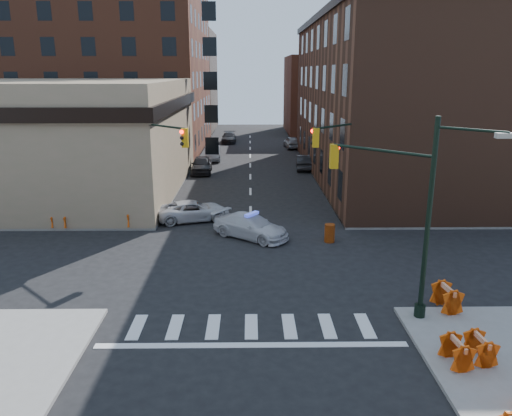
{
  "coord_description": "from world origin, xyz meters",
  "views": [
    {
      "loc": [
        -0.03,
        -24.49,
        9.72
      ],
      "look_at": [
        0.31,
        2.82,
        2.2
      ],
      "focal_mm": 35.0,
      "sensor_mm": 36.0,
      "label": 1
    }
  ],
  "objects_px": {
    "parked_car_enear": "(304,162)",
    "barrel_bank": "(194,210)",
    "barrel_road": "(330,233)",
    "barricade_nw_a": "(123,219)",
    "barricade_se_a": "(447,298)",
    "pedestrian_a": "(140,214)",
    "police_car": "(251,226)",
    "pickup": "(193,211)",
    "parked_car_wnear": "(202,165)",
    "parked_car_wfar": "(212,153)",
    "pedestrian_b": "(112,213)"
  },
  "relations": [
    {
      "from": "pedestrian_b",
      "to": "barricade_nw_a",
      "type": "xyz_separation_m",
      "value": [
        0.71,
        -0.12,
        -0.37
      ]
    },
    {
      "from": "pickup",
      "to": "barricade_nw_a",
      "type": "distance_m",
      "value": 4.65
    },
    {
      "from": "pedestrian_a",
      "to": "police_car",
      "type": "bearing_deg",
      "value": -8.23
    },
    {
      "from": "parked_car_enear",
      "to": "barricade_nw_a",
      "type": "relative_size",
      "value": 3.41
    },
    {
      "from": "pickup",
      "to": "parked_car_wnear",
      "type": "bearing_deg",
      "value": -13.09
    },
    {
      "from": "police_car",
      "to": "parked_car_enear",
      "type": "distance_m",
      "value": 22.28
    },
    {
      "from": "barrel_road",
      "to": "barrel_bank",
      "type": "distance_m",
      "value": 10.11
    },
    {
      "from": "barrel_bank",
      "to": "pedestrian_a",
      "type": "bearing_deg",
      "value": -139.54
    },
    {
      "from": "pedestrian_a",
      "to": "barrel_bank",
      "type": "bearing_deg",
      "value": 47.41
    },
    {
      "from": "pedestrian_a",
      "to": "barrel_road",
      "type": "height_order",
      "value": "pedestrian_a"
    },
    {
      "from": "barricade_se_a",
      "to": "barricade_nw_a",
      "type": "xyz_separation_m",
      "value": [
        -16.21,
        11.58,
        -0.02
      ]
    },
    {
      "from": "pickup",
      "to": "parked_car_enear",
      "type": "distance_m",
      "value": 20.25
    },
    {
      "from": "parked_car_wfar",
      "to": "barrel_road",
      "type": "relative_size",
      "value": 4.44
    },
    {
      "from": "barrel_bank",
      "to": "parked_car_wnear",
      "type": "bearing_deg",
      "value": 93.3
    },
    {
      "from": "police_car",
      "to": "parked_car_enear",
      "type": "relative_size",
      "value": 1.08
    },
    {
      "from": "pickup",
      "to": "barrel_bank",
      "type": "xyz_separation_m",
      "value": [
        -0.07,
        0.94,
        -0.19
      ]
    },
    {
      "from": "pickup",
      "to": "parked_car_enear",
      "type": "height_order",
      "value": "parked_car_enear"
    },
    {
      "from": "barrel_bank",
      "to": "barrel_road",
      "type": "bearing_deg",
      "value": -32.32
    },
    {
      "from": "parked_car_enear",
      "to": "pedestrian_b",
      "type": "distance_m",
      "value": 24.35
    },
    {
      "from": "pedestrian_a",
      "to": "barricade_se_a",
      "type": "bearing_deg",
      "value": -30.78
    },
    {
      "from": "parked_car_wnear",
      "to": "parked_car_wfar",
      "type": "xyz_separation_m",
      "value": [
        0.52,
        7.37,
        -0.04
      ]
    },
    {
      "from": "pedestrian_a",
      "to": "barricade_se_a",
      "type": "relative_size",
      "value": 1.18
    },
    {
      "from": "barrel_road",
      "to": "pedestrian_a",
      "type": "bearing_deg",
      "value": 166.71
    },
    {
      "from": "pedestrian_a",
      "to": "barricade_se_a",
      "type": "height_order",
      "value": "pedestrian_a"
    },
    {
      "from": "barrel_road",
      "to": "barricade_nw_a",
      "type": "xyz_separation_m",
      "value": [
        -12.75,
        2.64,
        0.11
      ]
    },
    {
      "from": "barrel_road",
      "to": "barricade_nw_a",
      "type": "bearing_deg",
      "value": 168.31
    },
    {
      "from": "pedestrian_b",
      "to": "barrel_road",
      "type": "height_order",
      "value": "pedestrian_b"
    },
    {
      "from": "parked_car_wfar",
      "to": "pedestrian_a",
      "type": "height_order",
      "value": "pedestrian_a"
    },
    {
      "from": "parked_car_enear",
      "to": "barricade_nw_a",
      "type": "distance_m",
      "value": 24.03
    },
    {
      "from": "barrel_bank",
      "to": "barricade_se_a",
      "type": "relative_size",
      "value": 0.71
    },
    {
      "from": "parked_car_wfar",
      "to": "pedestrian_b",
      "type": "height_order",
      "value": "pedestrian_b"
    },
    {
      "from": "pedestrian_b",
      "to": "barrel_bank",
      "type": "bearing_deg",
      "value": 43.27
    },
    {
      "from": "pickup",
      "to": "parked_car_wfar",
      "type": "xyz_separation_m",
      "value": [
        -0.43,
        23.57,
        0.11
      ]
    },
    {
      "from": "barrel_road",
      "to": "barricade_se_a",
      "type": "height_order",
      "value": "barricade_se_a"
    },
    {
      "from": "police_car",
      "to": "barrel_road",
      "type": "relative_size",
      "value": 4.56
    },
    {
      "from": "pedestrian_a",
      "to": "barrel_road",
      "type": "xyz_separation_m",
      "value": [
        11.66,
        -2.75,
        -0.42
      ]
    },
    {
      "from": "police_car",
      "to": "pedestrian_a",
      "type": "relative_size",
      "value": 3.03
    },
    {
      "from": "barrel_road",
      "to": "parked_car_enear",
      "type": "bearing_deg",
      "value": 87.8
    },
    {
      "from": "police_car",
      "to": "barrel_road",
      "type": "xyz_separation_m",
      "value": [
        4.63,
        -0.85,
        -0.17
      ]
    },
    {
      "from": "parked_car_wnear",
      "to": "barrel_bank",
      "type": "relative_size",
      "value": 4.99
    },
    {
      "from": "police_car",
      "to": "parked_car_wfar",
      "type": "bearing_deg",
      "value": 45.19
    },
    {
      "from": "barrel_bank",
      "to": "barricade_se_a",
      "type": "bearing_deg",
      "value": -50.08
    },
    {
      "from": "barricade_nw_a",
      "to": "parked_car_enear",
      "type": "bearing_deg",
      "value": 63.89
    },
    {
      "from": "parked_car_enear",
      "to": "police_car",
      "type": "bearing_deg",
      "value": 79.44
    },
    {
      "from": "barrel_bank",
      "to": "parked_car_wfar",
      "type": "bearing_deg",
      "value": 90.91
    },
    {
      "from": "police_car",
      "to": "pickup",
      "type": "bearing_deg",
      "value": 82.94
    },
    {
      "from": "parked_car_enear",
      "to": "barrel_bank",
      "type": "height_order",
      "value": "parked_car_enear"
    },
    {
      "from": "pedestrian_b",
      "to": "barrel_bank",
      "type": "distance_m",
      "value": 5.61
    },
    {
      "from": "police_car",
      "to": "barricade_se_a",
      "type": "bearing_deg",
      "value": -104.17
    },
    {
      "from": "police_car",
      "to": "pedestrian_b",
      "type": "distance_m",
      "value": 9.04
    }
  ]
}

